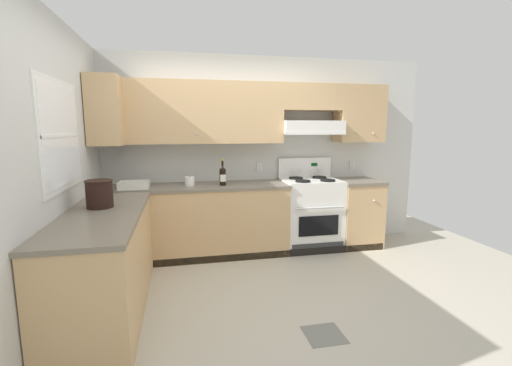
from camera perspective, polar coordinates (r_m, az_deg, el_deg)
ground_plane at (r=3.57m, az=-1.48°, el=-17.97°), size 7.04×7.04×0.00m
floor_accent_tile at (r=3.07m, az=10.94°, el=-22.90°), size 0.30×0.30×0.01m
wall_back at (r=4.76m, az=-0.23°, el=7.30°), size 4.68×0.57×2.55m
wall_left at (r=3.52m, az=-28.77°, el=3.38°), size 0.47×4.00×2.55m
counter_back_run at (r=4.57m, az=-4.00°, el=-5.86°), size 3.60×0.65×0.91m
counter_left_run at (r=3.40m, az=-23.01°, el=-11.82°), size 0.63×1.91×0.91m
stove at (r=4.84m, az=8.81°, el=-4.78°), size 0.76×0.62×1.20m
wine_bottle at (r=4.36m, az=-5.40°, el=1.26°), size 0.08×0.08×0.33m
bowl at (r=4.39m, az=-19.10°, el=-0.45°), size 0.35×0.25×0.08m
bucket at (r=3.43m, az=-23.98°, el=-1.52°), size 0.24×0.24×0.25m
paper_towel_roll at (r=4.40m, az=-10.66°, el=0.29°), size 0.11×0.11×0.11m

